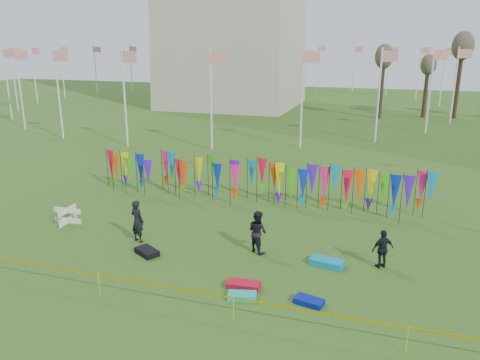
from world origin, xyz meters
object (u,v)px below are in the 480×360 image
(box_kite, at_px, (68,215))
(kite_bag_black, at_px, (147,252))
(kite_bag_blue, at_px, (309,301))
(kite_bag_teal, at_px, (327,262))
(person_right, at_px, (383,249))
(person_mid, at_px, (258,232))
(kite_bag_red, at_px, (243,285))
(kite_bag_turquoise, at_px, (242,296))
(person_left, at_px, (137,221))

(box_kite, relative_size, kite_bag_black, 0.78)
(kite_bag_blue, bearing_deg, kite_bag_teal, 86.78)
(person_right, bearing_deg, person_mid, -33.34)
(box_kite, bearing_deg, kite_bag_red, -18.31)
(box_kite, height_order, kite_bag_teal, box_kite)
(box_kite, bearing_deg, kite_bag_black, -19.79)
(kite_bag_turquoise, xyz_separation_m, kite_bag_teal, (2.40, 3.39, 0.03))
(kite_bag_blue, xyz_separation_m, kite_bag_teal, (0.17, 3.04, 0.02))
(person_right, height_order, kite_bag_blue, person_right)
(kite_bag_turquoise, distance_m, kite_bag_black, 5.20)
(box_kite, relative_size, kite_bag_red, 0.69)
(box_kite, relative_size, kite_bag_blue, 0.85)
(person_right, bearing_deg, kite_bag_black, -23.54)
(box_kite, distance_m, kite_bag_blue, 12.84)
(person_right, height_order, kite_bag_black, person_right)
(kite_bag_red, distance_m, kite_bag_black, 4.79)
(person_right, bearing_deg, kite_bag_blue, 23.32)
(box_kite, bearing_deg, person_right, -0.53)
(kite_bag_turquoise, relative_size, kite_bag_red, 0.83)
(kite_bag_turquoise, bearing_deg, kite_bag_teal, 54.69)
(person_right, distance_m, kite_bag_teal, 2.19)
(box_kite, height_order, person_mid, person_mid)
(kite_bag_turquoise, distance_m, kite_bag_red, 0.73)
(box_kite, xyz_separation_m, kite_bag_teal, (12.48, -0.60, -0.28))
(kite_bag_blue, bearing_deg, kite_bag_turquoise, -170.98)
(person_right, xyz_separation_m, kite_bag_turquoise, (-4.44, -3.85, -0.68))
(person_left, bearing_deg, kite_bag_red, 174.70)
(person_mid, xyz_separation_m, kite_bag_red, (0.35, -3.05, -0.79))
(kite_bag_black, xyz_separation_m, kite_bag_teal, (7.17, 1.31, 0.00))
(kite_bag_turquoise, bearing_deg, kite_bag_black, 156.48)
(box_kite, bearing_deg, kite_bag_blue, -16.44)
(person_left, height_order, kite_bag_black, person_left)
(person_right, bearing_deg, kite_bag_red, -0.21)
(kite_bag_blue, xyz_separation_m, kite_bag_black, (-7.00, 1.72, 0.02))
(person_left, distance_m, kite_bag_teal, 8.23)
(box_kite, xyz_separation_m, kite_bag_turquoise, (10.08, -3.99, -0.31))
(person_left, relative_size, person_right, 1.22)
(kite_bag_black, relative_size, kite_bag_teal, 0.80)
(kite_bag_blue, bearing_deg, kite_bag_red, 171.58)
(person_left, height_order, kite_bag_blue, person_left)
(box_kite, xyz_separation_m, person_right, (14.52, -0.13, 0.37))
(kite_bag_red, xyz_separation_m, kite_bag_black, (-4.59, 1.37, 0.01))
(person_left, relative_size, kite_bag_blue, 1.98)
(kite_bag_teal, bearing_deg, person_mid, 172.86)
(kite_bag_black, bearing_deg, box_kite, 160.21)
(person_left, distance_m, person_mid, 5.29)
(kite_bag_red, height_order, kite_bag_black, kite_bag_black)
(person_left, distance_m, kite_bag_turquoise, 6.65)
(person_right, relative_size, kite_bag_black, 1.49)
(kite_bag_red, distance_m, kite_bag_teal, 3.72)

